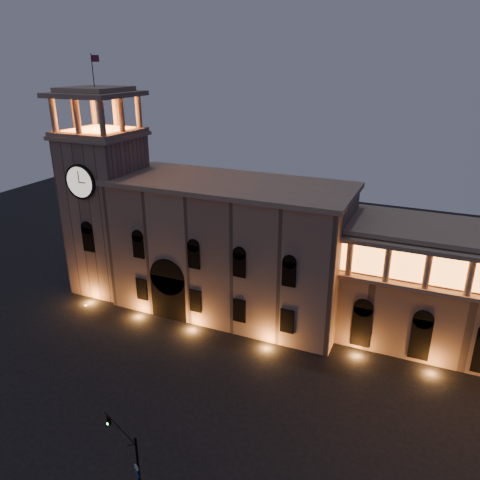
{
  "coord_description": "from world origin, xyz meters",
  "views": [
    {
      "loc": [
        21.76,
        -29.18,
        31.82
      ],
      "look_at": [
        2.05,
        16.0,
        12.62
      ],
      "focal_mm": 35.0,
      "sensor_mm": 36.0,
      "label": 1
    }
  ],
  "objects": [
    {
      "name": "ground",
      "position": [
        0.0,
        0.0,
        0.0
      ],
      "size": [
        160.0,
        160.0,
        0.0
      ],
      "primitive_type": "plane",
      "color": "black",
      "rests_on": "ground"
    },
    {
      "name": "government_building",
      "position": [
        -2.08,
        21.93,
        8.77
      ],
      "size": [
        30.8,
        12.8,
        17.6
      ],
      "color": "#90715E",
      "rests_on": "ground"
    },
    {
      "name": "clock_tower",
      "position": [
        -20.5,
        20.98,
        12.5
      ],
      "size": [
        9.8,
        9.8,
        32.4
      ],
      "color": "#90715E",
      "rests_on": "ground"
    },
    {
      "name": "traffic_light",
      "position": [
        3.8,
        -8.11,
        3.47
      ],
      "size": [
        4.48,
        2.1,
        6.62
      ],
      "rotation": [
        0.0,
        0.0,
        -0.4
      ],
      "color": "black",
      "rests_on": "ground"
    }
  ]
}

